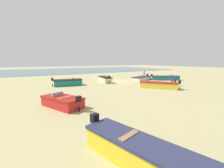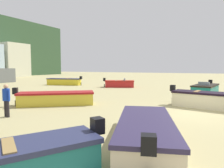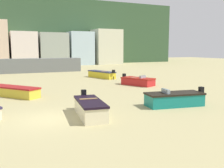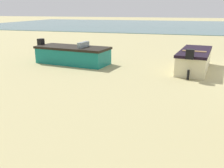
{
  "view_description": "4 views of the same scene",
  "coord_description": "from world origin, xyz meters",
  "px_view_note": "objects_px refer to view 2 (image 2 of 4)",
  "views": [
    {
      "loc": [
        13.34,
        21.07,
        3.57
      ],
      "look_at": [
        5.17,
        7.11,
        0.98
      ],
      "focal_mm": 22.95,
      "sensor_mm": 36.0,
      "label": 1
    },
    {
      "loc": [
        -11.1,
        -1.17,
        2.43
      ],
      "look_at": [
        1.82,
        5.74,
        1.22
      ],
      "focal_mm": 32.19,
      "sensor_mm": 36.0,
      "label": 2
    },
    {
      "loc": [
        -2.7,
        -14.32,
        3.94
      ],
      "look_at": [
        5.25,
        3.3,
        1.27
      ],
      "focal_mm": 41.4,
      "sensor_mm": 36.0,
      "label": 3
    },
    {
      "loc": [
        2.63,
        12.15,
        2.85
      ],
      "look_at": [
        4.51,
        5.69,
        0.83
      ],
      "focal_mm": 40.27,
      "sensor_mm": 36.0,
      "label": 4
    }
  ],
  "objects_px": {
    "boat_yellow_1": "(64,82)",
    "boat_cream_3": "(146,131)",
    "boat_teal_2": "(205,90)",
    "boat_yellow_6": "(56,98)",
    "boat_cream_0": "(205,100)",
    "boat_red_5": "(120,84)",
    "beach_walker_foreground": "(6,98)"
  },
  "relations": [
    {
      "from": "boat_cream_3",
      "to": "beach_walker_foreground",
      "type": "height_order",
      "value": "beach_walker_foreground"
    },
    {
      "from": "boat_teal_2",
      "to": "boat_yellow_6",
      "type": "xyz_separation_m",
      "value": [
        -9.87,
        8.25,
        -0.04
      ]
    },
    {
      "from": "boat_yellow_1",
      "to": "boat_red_5",
      "type": "bearing_deg",
      "value": -99.27
    },
    {
      "from": "boat_teal_2",
      "to": "boat_yellow_6",
      "type": "height_order",
      "value": "boat_teal_2"
    },
    {
      "from": "boat_red_5",
      "to": "boat_yellow_6",
      "type": "xyz_separation_m",
      "value": [
        -12.65,
        -1.6,
        0.01
      ]
    },
    {
      "from": "boat_cream_3",
      "to": "boat_cream_0",
      "type": "bearing_deg",
      "value": 59.61
    },
    {
      "from": "boat_cream_0",
      "to": "boat_red_5",
      "type": "distance_m",
      "value": 13.6
    },
    {
      "from": "boat_teal_2",
      "to": "beach_walker_foreground",
      "type": "bearing_deg",
      "value": 67.26
    },
    {
      "from": "boat_yellow_1",
      "to": "beach_walker_foreground",
      "type": "bearing_deg",
      "value": -163.08
    },
    {
      "from": "boat_cream_0",
      "to": "boat_cream_3",
      "type": "height_order",
      "value": "boat_cream_0"
    },
    {
      "from": "boat_red_5",
      "to": "boat_yellow_6",
      "type": "distance_m",
      "value": 12.75
    },
    {
      "from": "boat_teal_2",
      "to": "boat_red_5",
      "type": "bearing_deg",
      "value": -7.38
    },
    {
      "from": "boat_yellow_1",
      "to": "boat_cream_3",
      "type": "relative_size",
      "value": 1.02
    },
    {
      "from": "boat_yellow_1",
      "to": "boat_cream_3",
      "type": "height_order",
      "value": "boat_yellow_1"
    },
    {
      "from": "boat_cream_0",
      "to": "beach_walker_foreground",
      "type": "xyz_separation_m",
      "value": [
        -7.14,
        8.4,
        0.46
      ]
    },
    {
      "from": "boat_yellow_1",
      "to": "boat_yellow_6",
      "type": "height_order",
      "value": "boat_yellow_1"
    },
    {
      "from": "boat_red_5",
      "to": "beach_walker_foreground",
      "type": "xyz_separation_m",
      "value": [
        -16.19,
        -1.75,
        0.53
      ]
    },
    {
      "from": "boat_yellow_6",
      "to": "boat_cream_3",
      "type": "bearing_deg",
      "value": 26.25
    },
    {
      "from": "boat_cream_0",
      "to": "boat_teal_2",
      "type": "bearing_deg",
      "value": -169.57
    },
    {
      "from": "beach_walker_foreground",
      "to": "boat_cream_3",
      "type": "bearing_deg",
      "value": 6.37
    },
    {
      "from": "boat_cream_0",
      "to": "beach_walker_foreground",
      "type": "bearing_deg",
      "value": -41.94
    },
    {
      "from": "boat_yellow_1",
      "to": "boat_yellow_6",
      "type": "relative_size",
      "value": 1.1
    },
    {
      "from": "boat_red_5",
      "to": "boat_yellow_1",
      "type": "bearing_deg",
      "value": -107.71
    },
    {
      "from": "boat_cream_3",
      "to": "boat_yellow_6",
      "type": "xyz_separation_m",
      "value": [
        3.51,
        7.23,
        0.06
      ]
    },
    {
      "from": "boat_teal_2",
      "to": "boat_cream_3",
      "type": "xyz_separation_m",
      "value": [
        -13.38,
        1.02,
        -0.1
      ]
    },
    {
      "from": "boat_cream_0",
      "to": "boat_yellow_1",
      "type": "bearing_deg",
      "value": -106.25
    },
    {
      "from": "beach_walker_foreground",
      "to": "boat_teal_2",
      "type": "bearing_deg",
      "value": 64.96
    },
    {
      "from": "boat_cream_0",
      "to": "boat_yellow_1",
      "type": "distance_m",
      "value": 19.97
    },
    {
      "from": "boat_red_5",
      "to": "beach_walker_foreground",
      "type": "height_order",
      "value": "beach_walker_foreground"
    },
    {
      "from": "boat_cream_3",
      "to": "boat_yellow_6",
      "type": "bearing_deg",
      "value": 134.23
    },
    {
      "from": "boat_yellow_6",
      "to": "beach_walker_foreground",
      "type": "distance_m",
      "value": 3.59
    },
    {
      "from": "boat_cream_3",
      "to": "boat_red_5",
      "type": "bearing_deg",
      "value": 98.79
    }
  ]
}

